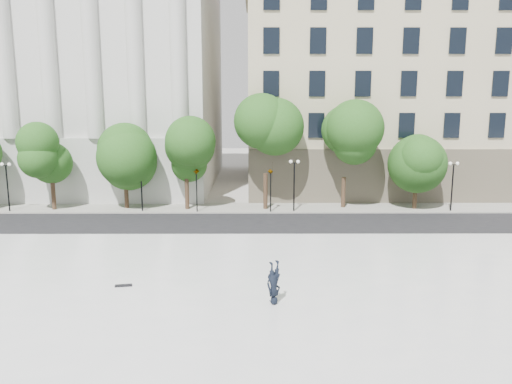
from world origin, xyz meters
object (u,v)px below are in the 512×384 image
traffic_light_west (196,168)px  skateboard (123,285)px  person_lying (274,298)px  traffic_light_east (271,169)px

traffic_light_west → skateboard: bearing=-94.9°
person_lying → skateboard: person_lying is taller
person_lying → traffic_light_east: bearing=53.0°
skateboard → traffic_light_west: bearing=75.9°
traffic_light_east → person_lying: 20.24m
person_lying → skateboard: size_ratio=2.42×
traffic_light_west → person_lying: (5.63, -20.02, -3.06)m
traffic_light_west → traffic_light_east: bearing=0.0°
traffic_light_east → skateboard: size_ratio=5.21×
traffic_light_east → person_lying: bearing=-91.4°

